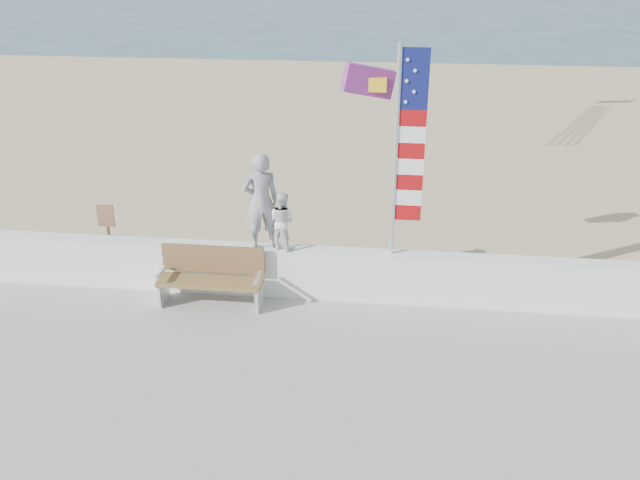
# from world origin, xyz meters

# --- Properties ---
(ground) EXTENTS (220.00, 220.00, 0.00)m
(ground) POSITION_xyz_m (0.00, 0.00, 0.00)
(ground) COLOR #325165
(ground) RESTS_ON ground
(sand) EXTENTS (90.00, 40.00, 0.08)m
(sand) POSITION_xyz_m (0.00, 9.00, 0.04)
(sand) COLOR tan
(sand) RESTS_ON ground
(seawall) EXTENTS (30.00, 0.35, 0.90)m
(seawall) POSITION_xyz_m (0.00, 2.00, 0.63)
(seawall) COLOR white
(seawall) RESTS_ON boardwalk
(adult) EXTENTS (0.72, 0.60, 1.69)m
(adult) POSITION_xyz_m (-0.83, 2.00, 1.93)
(adult) COLOR gray
(adult) RESTS_ON seawall
(child) EXTENTS (0.61, 0.55, 1.02)m
(child) POSITION_xyz_m (-0.48, 2.00, 1.59)
(child) COLOR white
(child) RESTS_ON seawall
(bench) EXTENTS (1.80, 0.57, 1.00)m
(bench) POSITION_xyz_m (-1.65, 1.55, 0.69)
(bench) COLOR olive
(bench) RESTS_ON boardwalk
(flag) EXTENTS (0.50, 0.08, 3.50)m
(flag) POSITION_xyz_m (1.53, 2.00, 2.99)
(flag) COLOR silver
(flag) RESTS_ON seawall
(parafoil_kite) EXTENTS (0.98, 0.57, 0.66)m
(parafoil_kite) POSITION_xyz_m (0.89, 3.27, 3.75)
(parafoil_kite) COLOR red
(parafoil_kite) RESTS_ON ground
(sign) EXTENTS (0.32, 0.07, 1.46)m
(sign) POSITION_xyz_m (-3.87, 2.49, 0.94)
(sign) COLOR olive
(sign) RESTS_ON sand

